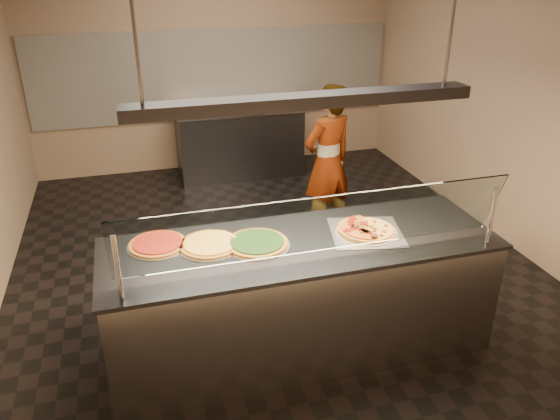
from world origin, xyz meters
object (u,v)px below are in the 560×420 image
object	(u,v)px
serving_counter	(300,296)
heat_lamp_housing	(304,101)
worker	(328,163)
sneeze_guard	(319,226)
pizza_cheese	(209,244)
half_pizza_sausage	(379,228)
pizza_tomato	(158,244)
pizza_spinach	(257,243)
prep_table	(239,141)
half_pizza_pepperoni	(354,230)
perforated_tray	(366,232)
pizza_spatula	(238,235)

from	to	relation	value
serving_counter	heat_lamp_housing	bearing A→B (deg)	0.00
worker	heat_lamp_housing	xyz separation A→B (m)	(-0.86, -1.75, 1.13)
sneeze_guard	pizza_cheese	distance (m)	0.84
serving_counter	half_pizza_sausage	xyz separation A→B (m)	(0.61, 0.00, 0.49)
serving_counter	pizza_tomato	distance (m)	1.13
half_pizza_sausage	pizza_tomato	distance (m)	1.62
pizza_spinach	heat_lamp_housing	bearing A→B (deg)	-8.55
pizza_tomato	heat_lamp_housing	size ratio (longest dim) A/B	0.19
serving_counter	half_pizza_sausage	world-z (taller)	half_pizza_sausage
serving_counter	pizza_tomato	bearing A→B (deg)	166.94
pizza_spinach	pizza_tomato	size ratio (longest dim) A/B	1.09
prep_table	serving_counter	bearing A→B (deg)	-95.25
serving_counter	pizza_tomato	size ratio (longest dim) A/B	6.64
serving_counter	prep_table	world-z (taller)	same
pizza_cheese	pizza_spinach	bearing A→B (deg)	-13.77
half_pizza_pepperoni	heat_lamp_housing	world-z (taller)	heat_lamp_housing
pizza_spinach	pizza_cheese	distance (m)	0.33
perforated_tray	half_pizza_pepperoni	world-z (taller)	half_pizza_pepperoni
prep_table	heat_lamp_housing	world-z (taller)	heat_lamp_housing
half_pizza_sausage	heat_lamp_housing	bearing A→B (deg)	-179.93
pizza_cheese	worker	world-z (taller)	worker
half_pizza_sausage	pizza_spatula	world-z (taller)	half_pizza_sausage
pizza_tomato	heat_lamp_housing	distance (m)	1.43
serving_counter	pizza_spinach	world-z (taller)	pizza_spinach
prep_table	pizza_spinach	bearing A→B (deg)	-100.09
half_pizza_sausage	heat_lamp_housing	size ratio (longest dim) A/B	0.20
perforated_tray	pizza_tomato	xyz separation A→B (m)	(-1.50, 0.23, 0.01)
sneeze_guard	pizza_tomato	world-z (taller)	sneeze_guard
pizza_spinach	pizza_tomato	xyz separation A→B (m)	(-0.68, 0.18, -0.00)
half_pizza_sausage	pizza_spatula	bearing A→B (deg)	170.61
pizza_spatula	heat_lamp_housing	world-z (taller)	heat_lamp_housing
pizza_cheese	heat_lamp_housing	xyz separation A→B (m)	(0.64, -0.13, 1.01)
sneeze_guard	pizza_spinach	xyz separation A→B (m)	(-0.32, 0.39, -0.28)
perforated_tray	pizza_spatula	xyz separation A→B (m)	(-0.93, 0.17, 0.02)
pizza_tomato	half_pizza_pepperoni	bearing A→B (deg)	-9.33
pizza_tomato	pizza_spatula	bearing A→B (deg)	-5.96
serving_counter	pizza_cheese	distance (m)	0.81
sneeze_guard	pizza_tomato	distance (m)	1.18
pizza_cheese	serving_counter	bearing A→B (deg)	-11.22
serving_counter	sneeze_guard	size ratio (longest dim) A/B	1.09
perforated_tray	pizza_spinach	size ratio (longest dim) A/B	1.32
pizza_spinach	half_pizza_pepperoni	bearing A→B (deg)	-3.69
heat_lamp_housing	sneeze_guard	bearing A→B (deg)	-90.00
pizza_spatula	prep_table	size ratio (longest dim) A/B	0.15
sneeze_guard	pizza_spinach	size ratio (longest dim) A/B	5.59
perforated_tray	worker	bearing A→B (deg)	78.39
pizza_tomato	perforated_tray	bearing A→B (deg)	-8.71
half_pizza_sausage	prep_table	xyz separation A→B (m)	(-0.26, 3.79, -0.49)
pizza_cheese	prep_table	xyz separation A→B (m)	(0.99, 3.66, -0.48)
perforated_tray	pizza_cheese	distance (m)	1.15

